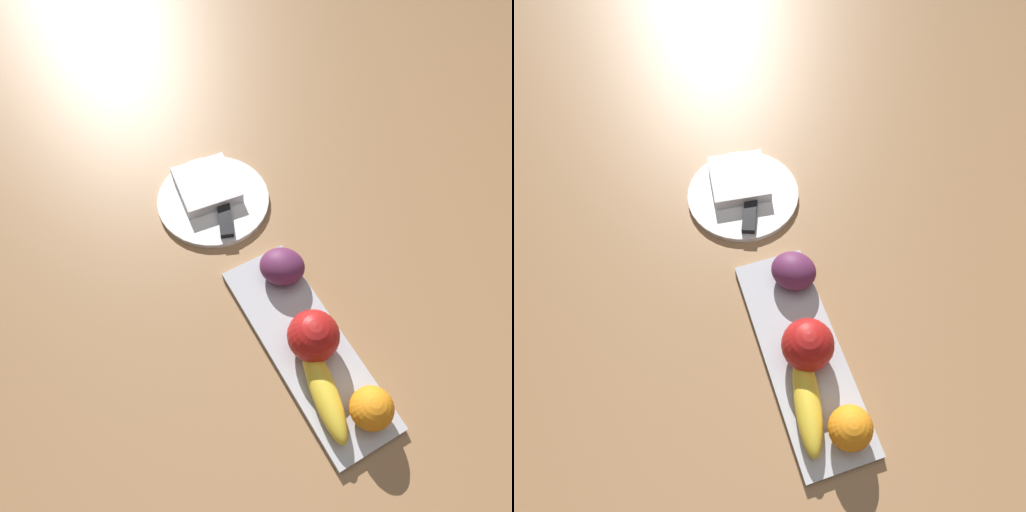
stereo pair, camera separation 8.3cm
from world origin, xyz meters
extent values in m
plane|color=#9D7048|center=(0.00, 0.00, 0.00)|extent=(2.40, 2.40, 0.00)
cube|color=#B6B8BF|center=(-0.02, 0.02, 0.01)|extent=(0.36, 0.12, 0.01)
sphere|color=#B41A19|center=(-0.02, 0.02, 0.05)|extent=(0.08, 0.08, 0.08)
ellipsoid|color=yellow|center=(-0.10, 0.04, 0.03)|extent=(0.16, 0.07, 0.04)
sphere|color=orange|center=(-0.15, 0.00, 0.04)|extent=(0.06, 0.06, 0.06)
ellipsoid|color=#632850|center=(0.11, -0.01, 0.04)|extent=(0.10, 0.10, 0.05)
cylinder|color=white|center=(0.32, 0.02, 0.01)|extent=(0.21, 0.21, 0.01)
cube|color=white|center=(0.34, 0.02, 0.02)|extent=(0.13, 0.12, 0.02)
cube|color=silver|center=(0.32, 0.00, 0.01)|extent=(0.15, 0.07, 0.00)
cube|color=black|center=(0.27, 0.02, 0.02)|extent=(0.09, 0.05, 0.01)
camera|label=1|loc=(-0.22, 0.23, 0.75)|focal=34.35mm
camera|label=2|loc=(-0.25, 0.15, 0.75)|focal=34.35mm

